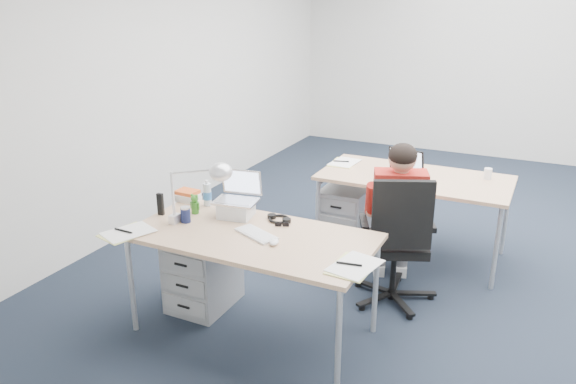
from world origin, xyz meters
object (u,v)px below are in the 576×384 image
(office_chair, at_px, (394,266))
(sunglasses, at_px, (282,225))
(desk_lamp, at_px, (191,192))
(far_cup, at_px, (488,174))
(wireless_keyboard, at_px, (256,234))
(water_bottle, at_px, (207,193))
(desk_far, at_px, (414,181))
(book_stack, at_px, (188,195))
(computer_mouse, at_px, (274,242))
(drawer_pedestal_far, at_px, (346,216))
(dark_laptop, at_px, (400,163))
(silver_laptop, at_px, (236,196))
(drawer_pedestal_near, at_px, (203,271))
(bear_figurine, at_px, (195,204))
(cordless_phone, at_px, (160,204))
(desk_near, at_px, (252,241))
(headphones, at_px, (279,218))
(can_koozie, at_px, (186,214))
(seated_person, at_px, (396,218))

(office_chair, bearing_deg, sunglasses, -159.56)
(office_chair, relative_size, desk_lamp, 2.05)
(far_cup, bearing_deg, wireless_keyboard, -122.61)
(water_bottle, bearing_deg, desk_lamp, -70.64)
(desk_far, bearing_deg, book_stack, -136.50)
(computer_mouse, bearing_deg, desk_lamp, 166.25)
(wireless_keyboard, relative_size, desk_lamp, 0.63)
(drawer_pedestal_far, distance_m, dark_laptop, 0.75)
(desk_far, relative_size, silver_laptop, 5.11)
(drawer_pedestal_near, relative_size, water_bottle, 2.80)
(drawer_pedestal_near, height_order, book_stack, book_stack)
(computer_mouse, xyz_separation_m, sunglasses, (-0.08, 0.28, -0.00))
(wireless_keyboard, bearing_deg, drawer_pedestal_near, -171.01)
(office_chair, distance_m, bear_figurine, 1.55)
(silver_laptop, distance_m, cordless_phone, 0.54)
(desk_near, relative_size, headphones, 8.34)
(wireless_keyboard, xyz_separation_m, computer_mouse, (0.17, -0.08, 0.01))
(desk_near, distance_m, desk_far, 1.81)
(drawer_pedestal_far, xyz_separation_m, bear_figurine, (-0.61, -1.49, 0.53))
(office_chair, height_order, computer_mouse, office_chair)
(office_chair, bearing_deg, drawer_pedestal_far, 106.41)
(headphones, relative_size, desk_lamp, 0.38)
(computer_mouse, bearing_deg, water_bottle, 140.04)
(desk_far, relative_size, far_cup, 17.22)
(drawer_pedestal_near, xyz_separation_m, computer_mouse, (0.71, -0.22, 0.47))
(silver_laptop, relative_size, can_koozie, 2.82)
(desk_near, bearing_deg, far_cup, 56.73)
(wireless_keyboard, bearing_deg, cordless_phone, -157.35)
(office_chair, bearing_deg, water_bottle, 177.17)
(desk_near, xyz_separation_m, water_bottle, (-0.56, 0.32, 0.14))
(desk_near, bearing_deg, silver_laptop, 138.60)
(drawer_pedestal_near, height_order, sunglasses, sunglasses)
(can_koozie, relative_size, bear_figurine, 0.76)
(sunglasses, bearing_deg, book_stack, 147.90)
(office_chair, height_order, sunglasses, office_chair)
(drawer_pedestal_near, height_order, can_koozie, can_koozie)
(can_koozie, xyz_separation_m, far_cup, (1.74, 1.89, -0.01))
(sunglasses, xyz_separation_m, desk_lamp, (-0.54, -0.26, 0.24))
(seated_person, xyz_separation_m, dark_laptop, (-0.16, 0.65, 0.24))
(desk_far, distance_m, cordless_phone, 2.19)
(drawer_pedestal_near, bearing_deg, sunglasses, 5.37)
(desk_near, distance_m, silver_laptop, 0.39)
(wireless_keyboard, distance_m, desk_lamp, 0.52)
(book_stack, height_order, sunglasses, book_stack)
(bear_figurine, xyz_separation_m, sunglasses, (0.67, 0.06, -0.06))
(drawer_pedestal_near, distance_m, water_bottle, 0.58)
(silver_laptop, bearing_deg, desk_lamp, -130.62)
(wireless_keyboard, relative_size, water_bottle, 1.60)
(book_stack, bearing_deg, desk_near, -24.55)
(bear_figurine, bearing_deg, silver_laptop, -3.66)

